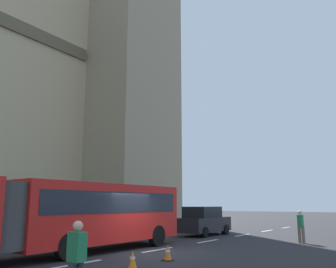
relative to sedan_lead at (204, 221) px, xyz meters
name	(u,v)px	position (x,y,z in m)	size (l,w,h in m)	color
ground_plane	(143,253)	(-8.65, -1.99, -0.91)	(160.00, 160.00, 0.00)	#262628
lane_centre_marking	(158,250)	(-7.64, -1.99, -0.91)	(39.00, 0.16, 0.01)	silver
sedan_lead	(204,221)	(0.00, 0.00, 0.00)	(4.40, 1.86, 1.85)	black
traffic_cone_west	(133,260)	(-11.82, -4.16, -0.63)	(0.36, 0.36, 0.58)	black
traffic_cone_middle	(168,253)	(-9.81, -4.10, -0.63)	(0.36, 0.36, 0.58)	black
pedestrian_near_cones	(76,259)	(-15.60, -5.91, 0.00)	(0.36, 0.42, 1.69)	#333333
pedestrian_by_kerb	(301,225)	(-0.99, -6.50, 0.00)	(0.40, 0.36, 1.69)	#726651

